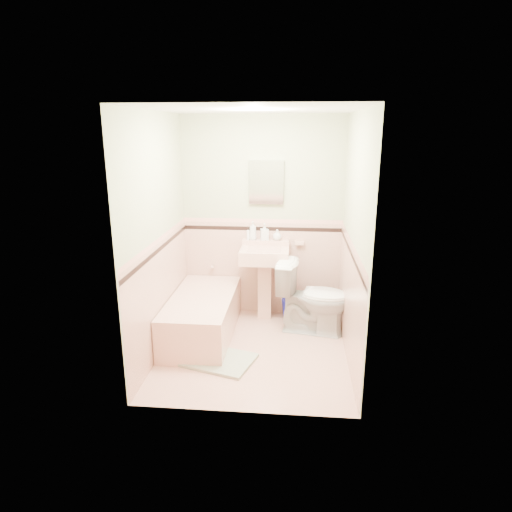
# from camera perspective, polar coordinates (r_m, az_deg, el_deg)

# --- Properties ---
(floor) EXTENTS (2.20, 2.20, 0.00)m
(floor) POSITION_cam_1_polar(r_m,az_deg,el_deg) (4.94, -0.27, -12.03)
(floor) COLOR #E3AB94
(floor) RESTS_ON ground
(ceiling) EXTENTS (2.20, 2.20, 0.00)m
(ceiling) POSITION_cam_1_polar(r_m,az_deg,el_deg) (4.37, -0.32, 18.34)
(ceiling) COLOR white
(ceiling) RESTS_ON ground
(wall_back) EXTENTS (2.50, 0.00, 2.50)m
(wall_back) POSITION_cam_1_polar(r_m,az_deg,el_deg) (5.56, 0.81, 4.87)
(wall_back) COLOR beige
(wall_back) RESTS_ON ground
(wall_front) EXTENTS (2.50, 0.00, 2.50)m
(wall_front) POSITION_cam_1_polar(r_m,az_deg,el_deg) (3.44, -2.07, -2.13)
(wall_front) COLOR beige
(wall_front) RESTS_ON ground
(wall_left) EXTENTS (0.00, 2.50, 2.50)m
(wall_left) POSITION_cam_1_polar(r_m,az_deg,el_deg) (4.69, -12.55, 2.41)
(wall_left) COLOR beige
(wall_left) RESTS_ON ground
(wall_right) EXTENTS (0.00, 2.50, 2.50)m
(wall_right) POSITION_cam_1_polar(r_m,az_deg,el_deg) (4.51, 12.47, 1.87)
(wall_right) COLOR beige
(wall_right) RESTS_ON ground
(wainscot_back) EXTENTS (2.00, 0.00, 2.00)m
(wainscot_back) POSITION_cam_1_polar(r_m,az_deg,el_deg) (5.71, 0.77, -1.56)
(wainscot_back) COLOR beige
(wainscot_back) RESTS_ON ground
(wainscot_front) EXTENTS (2.00, 0.00, 2.00)m
(wainscot_front) POSITION_cam_1_polar(r_m,az_deg,el_deg) (3.70, -1.95, -11.68)
(wainscot_front) COLOR beige
(wainscot_front) RESTS_ON ground
(wainscot_left) EXTENTS (0.00, 2.20, 2.20)m
(wainscot_left) POSITION_cam_1_polar(r_m,az_deg,el_deg) (4.88, -11.96, -5.03)
(wainscot_left) COLOR beige
(wainscot_left) RESTS_ON ground
(wainscot_right) EXTENTS (0.00, 2.20, 2.20)m
(wainscot_right) POSITION_cam_1_polar(r_m,az_deg,el_deg) (4.70, 11.85, -5.83)
(wainscot_right) COLOR beige
(wainscot_right) RESTS_ON ground
(accent_back) EXTENTS (2.00, 0.00, 2.00)m
(accent_back) POSITION_cam_1_polar(r_m,az_deg,el_deg) (5.57, 0.79, 3.52)
(accent_back) COLOR black
(accent_back) RESTS_ON ground
(accent_front) EXTENTS (2.00, 0.00, 2.00)m
(accent_front) POSITION_cam_1_polar(r_m,az_deg,el_deg) (3.50, -2.01, -4.07)
(accent_front) COLOR black
(accent_front) RESTS_ON ground
(accent_left) EXTENTS (0.00, 2.20, 2.20)m
(accent_left) POSITION_cam_1_polar(r_m,az_deg,el_deg) (4.72, -12.25, 0.87)
(accent_left) COLOR black
(accent_left) RESTS_ON ground
(accent_right) EXTENTS (0.00, 2.20, 2.20)m
(accent_right) POSITION_cam_1_polar(r_m,az_deg,el_deg) (4.54, 12.14, 0.28)
(accent_right) COLOR black
(accent_right) RESTS_ON ground
(cap_back) EXTENTS (2.00, 0.00, 2.00)m
(cap_back) POSITION_cam_1_polar(r_m,az_deg,el_deg) (5.55, 0.79, 4.53)
(cap_back) COLOR #E3A08D
(cap_back) RESTS_ON ground
(cap_front) EXTENTS (2.00, 0.00, 2.00)m
(cap_front) POSITION_cam_1_polar(r_m,az_deg,el_deg) (3.47, -2.03, -2.51)
(cap_front) COLOR #E3A08D
(cap_front) RESTS_ON ground
(cap_left) EXTENTS (0.00, 2.20, 2.20)m
(cap_left) POSITION_cam_1_polar(r_m,az_deg,el_deg) (4.69, -12.32, 2.05)
(cap_left) COLOR #E3A08D
(cap_left) RESTS_ON ground
(cap_right) EXTENTS (0.00, 2.20, 2.20)m
(cap_right) POSITION_cam_1_polar(r_m,az_deg,el_deg) (4.51, 12.22, 1.51)
(cap_right) COLOR #E3A08D
(cap_right) RESTS_ON ground
(bathtub) EXTENTS (0.70, 1.50, 0.45)m
(bathtub) POSITION_cam_1_polar(r_m,az_deg,el_deg) (5.23, -6.88, -7.78)
(bathtub) COLOR #DEA994
(bathtub) RESTS_ON floor
(tub_faucet) EXTENTS (0.04, 0.12, 0.04)m
(tub_faucet) POSITION_cam_1_polar(r_m,az_deg,el_deg) (5.75, -5.53, -1.21)
(tub_faucet) COLOR silver
(tub_faucet) RESTS_ON wall_back
(sink) EXTENTS (0.59, 0.48, 0.92)m
(sink) POSITION_cam_1_polar(r_m,az_deg,el_deg) (5.54, 1.10, -3.65)
(sink) COLOR #DEA994
(sink) RESTS_ON floor
(sink_faucet) EXTENTS (0.02, 0.02, 0.10)m
(sink_faucet) POSITION_cam_1_polar(r_m,az_deg,el_deg) (5.53, 1.23, 1.61)
(sink_faucet) COLOR silver
(sink_faucet) RESTS_ON sink
(medicine_cabinet) EXTENTS (0.42, 0.04, 0.53)m
(medicine_cabinet) POSITION_cam_1_polar(r_m,az_deg,el_deg) (5.46, 1.33, 9.44)
(medicine_cabinet) COLOR white
(medicine_cabinet) RESTS_ON wall_back
(soap_dish) EXTENTS (0.11, 0.06, 0.04)m
(soap_dish) POSITION_cam_1_polar(r_m,az_deg,el_deg) (5.57, 5.59, 1.66)
(soap_dish) COLOR #DEA994
(soap_dish) RESTS_ON wall_back
(soap_bottle_left) EXTENTS (0.10, 0.10, 0.23)m
(soap_bottle_left) POSITION_cam_1_polar(r_m,az_deg,el_deg) (5.54, -0.41, 3.28)
(soap_bottle_left) COLOR #B2B2B2
(soap_bottle_left) RESTS_ON sink
(soap_bottle_mid) EXTENTS (0.11, 0.11, 0.21)m
(soap_bottle_mid) POSITION_cam_1_polar(r_m,az_deg,el_deg) (5.53, 1.11, 3.11)
(soap_bottle_mid) COLOR #B2B2B2
(soap_bottle_mid) RESTS_ON sink
(soap_bottle_right) EXTENTS (0.12, 0.12, 0.14)m
(soap_bottle_right) POSITION_cam_1_polar(r_m,az_deg,el_deg) (5.53, 2.73, 2.73)
(soap_bottle_right) COLOR #B2B2B2
(soap_bottle_right) RESTS_ON sink
(tube) EXTENTS (0.04, 0.04, 0.12)m
(tube) POSITION_cam_1_polar(r_m,az_deg,el_deg) (5.56, -1.03, 2.73)
(tube) COLOR white
(tube) RESTS_ON sink
(toilet) EXTENTS (0.91, 0.62, 0.86)m
(toilet) POSITION_cam_1_polar(r_m,az_deg,el_deg) (5.25, 7.44, -5.28)
(toilet) COLOR white
(toilet) RESTS_ON floor
(bucket) EXTENTS (0.27, 0.27, 0.23)m
(bucket) POSITION_cam_1_polar(r_m,az_deg,el_deg) (5.75, 4.44, -6.64)
(bucket) COLOR #191FBE
(bucket) RESTS_ON floor
(bath_mat) EXTENTS (0.90, 0.73, 0.03)m
(bath_mat) POSITION_cam_1_polar(r_m,az_deg,el_deg) (4.76, -5.28, -13.06)
(bath_mat) COLOR #98A287
(bath_mat) RESTS_ON floor
(shoe) EXTENTS (0.15, 0.11, 0.06)m
(shoe) POSITION_cam_1_polar(r_m,az_deg,el_deg) (4.69, -5.38, -12.95)
(shoe) COLOR #BF1E59
(shoe) RESTS_ON bath_mat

